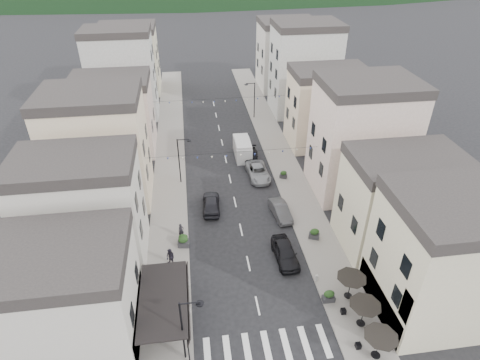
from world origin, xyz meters
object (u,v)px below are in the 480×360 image
at_px(parked_car_e, 211,203).
at_px(delivery_van, 242,148).
at_px(parked_car_c, 258,172).
at_px(parked_car_a, 285,253).
at_px(parked_car_d, 251,156).
at_px(pedestrian_b, 170,257).
at_px(parked_car_b, 281,211).
at_px(pedestrian_a, 181,231).

bearing_deg(parked_car_e, delivery_van, -110.52).
bearing_deg(delivery_van, parked_car_c, -77.19).
xyz_separation_m(parked_car_a, parked_car_d, (-0.16, 19.03, -0.17)).
bearing_deg(parked_car_d, pedestrian_b, -113.41).
xyz_separation_m(parked_car_b, delivery_van, (-2.22, 13.81, 0.51)).
height_order(parked_car_c, parked_car_e, parked_car_e).
relative_size(parked_car_a, delivery_van, 0.92).
height_order(parked_car_b, pedestrian_b, pedestrian_b).
bearing_deg(parked_car_d, delivery_van, 131.84).
xyz_separation_m(parked_car_a, parked_car_c, (0.03, 14.80, -0.07)).
relative_size(delivery_van, pedestrian_b, 2.89).
relative_size(parked_car_b, parked_car_d, 0.97).
bearing_deg(delivery_van, parked_car_d, -53.77).
distance_m(parked_car_a, pedestrian_a, 10.67).
bearing_deg(parked_car_c, parked_car_d, 89.73).
relative_size(parked_car_b, parked_car_e, 0.92).
xyz_separation_m(pedestrian_a, pedestrian_b, (-1.04, -3.79, 0.10)).
relative_size(parked_car_b, pedestrian_a, 2.68).
xyz_separation_m(delivery_van, pedestrian_b, (-9.59, -19.80, -0.20)).
bearing_deg(parked_car_e, pedestrian_a, 56.51).
distance_m(parked_car_e, pedestrian_b, 9.35).
distance_m(delivery_van, pedestrian_a, 18.15).
xyz_separation_m(parked_car_d, pedestrian_a, (-9.55, -14.60, 0.28)).
xyz_separation_m(parked_car_a, pedestrian_a, (-9.71, 4.43, 0.11)).
xyz_separation_m(parked_car_d, delivery_van, (-1.00, 1.40, 0.58)).
xyz_separation_m(parked_car_e, pedestrian_a, (-3.37, -4.45, 0.13)).
bearing_deg(parked_car_e, parked_car_d, -117.69).
bearing_deg(pedestrian_a, parked_car_e, 30.40).
bearing_deg(pedestrian_b, parked_car_d, 99.31).
bearing_deg(parked_car_c, pedestrian_b, -130.13).
bearing_deg(pedestrian_b, parked_car_c, 91.98).
relative_size(parked_car_c, pedestrian_b, 2.95).
bearing_deg(parked_car_b, pedestrian_b, -160.09).
bearing_deg(pedestrian_a, parked_car_c, 24.34).
bearing_deg(pedestrian_b, parked_car_b, 66.14).
relative_size(parked_car_d, pedestrian_a, 2.77).
xyz_separation_m(parked_car_d, pedestrian_b, (-10.59, -18.39, 0.38)).
bearing_deg(pedestrian_b, delivery_van, 103.39).
height_order(parked_car_e, pedestrian_b, pedestrian_b).
xyz_separation_m(parked_car_a, delivery_van, (-1.15, 20.43, 0.41)).
distance_m(parked_car_b, parked_car_e, 7.74).
bearing_deg(parked_car_e, parked_car_a, 129.17).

